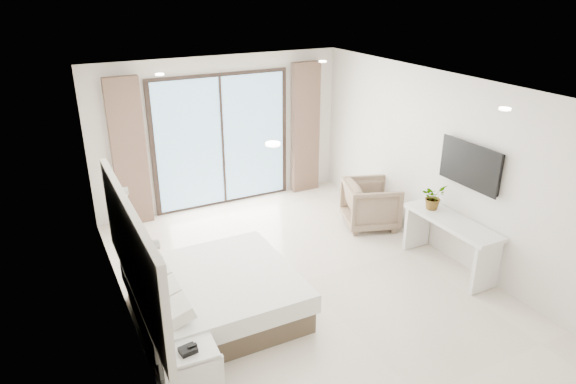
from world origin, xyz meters
The scene contains 8 objects.
ground centered at (0.00, 0.00, 0.00)m, with size 6.20×6.20×0.00m, color beige.
room_shell centered at (-0.20, 0.72, 1.58)m, with size 4.62×6.22×2.72m.
bed centered at (-1.35, -0.17, 0.28)m, with size 1.92×1.83×0.68m.
nightstand centered at (-2.00, -1.24, 0.25)m, with size 0.58×0.49×0.50m.
phone centered at (-2.01, -1.30, 0.54)m, with size 0.16×0.13×0.05m, color black.
console_desk centered at (2.04, -0.61, 0.56)m, with size 0.48×1.53×0.77m.
plant centered at (2.04, -0.19, 0.92)m, with size 0.34×0.38×0.29m, color #33662D.
armchair centered at (1.85, 1.03, 0.43)m, with size 0.84×0.79×0.87m, color #887459.
Camera 1 is at (-2.98, -5.34, 3.90)m, focal length 32.00 mm.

